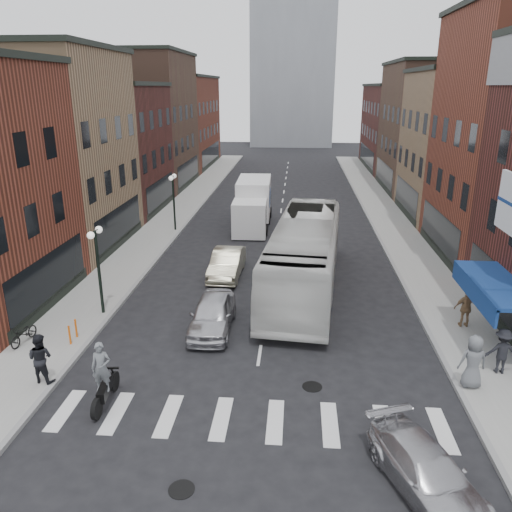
{
  "coord_description": "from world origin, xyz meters",
  "views": [
    {
      "loc": [
        1.28,
        -16.12,
        9.93
      ],
      "look_at": [
        -0.53,
        5.74,
        2.47
      ],
      "focal_mm": 35.0,
      "sensor_mm": 36.0,
      "label": 1
    }
  ],
  "objects_px": {
    "ped_right_a": "(502,351)",
    "ped_right_c": "(473,362)",
    "motorcycle_rider": "(103,376)",
    "streetlamp_far": "(173,192)",
    "sedan_left_near": "(212,314)",
    "transit_bus": "(305,255)",
    "box_truck": "(253,205)",
    "sedan_left_far": "(227,263)",
    "streetlamp_near": "(97,255)",
    "ped_right_b": "(466,308)",
    "bike_rack": "(73,332)",
    "ped_left_solo": "(40,358)",
    "parked_bicycle": "(24,334)",
    "curb_car": "(427,472)"
  },
  "relations": [
    {
      "from": "streetlamp_far",
      "to": "curb_car",
      "type": "xyz_separation_m",
      "value": [
        12.19,
        -23.5,
        -2.31
      ]
    },
    {
      "from": "bike_rack",
      "to": "sedan_left_far",
      "type": "xyz_separation_m",
      "value": [
        5.16,
        8.15,
        0.18
      ]
    },
    {
      "from": "streetlamp_far",
      "to": "sedan_left_near",
      "type": "distance_m",
      "value": 16.03
    },
    {
      "from": "sedan_left_far",
      "to": "ped_right_b",
      "type": "distance_m",
      "value": 12.36
    },
    {
      "from": "sedan_left_near",
      "to": "curb_car",
      "type": "xyz_separation_m",
      "value": [
        6.96,
        -8.5,
        -0.14
      ]
    },
    {
      "from": "motorcycle_rider",
      "to": "sedan_left_near",
      "type": "distance_m",
      "value": 6.19
    },
    {
      "from": "sedan_left_far",
      "to": "ped_left_solo",
      "type": "height_order",
      "value": "ped_left_solo"
    },
    {
      "from": "streetlamp_near",
      "to": "ped_right_a",
      "type": "height_order",
      "value": "streetlamp_near"
    },
    {
      "from": "curb_car",
      "to": "ped_right_c",
      "type": "xyz_separation_m",
      "value": [
        2.61,
        4.78,
        0.51
      ]
    },
    {
      "from": "ped_right_a",
      "to": "ped_right_b",
      "type": "bearing_deg",
      "value": -84.87
    },
    {
      "from": "bike_rack",
      "to": "ped_left_solo",
      "type": "distance_m",
      "value": 2.98
    },
    {
      "from": "curb_car",
      "to": "ped_right_a",
      "type": "distance_m",
      "value": 7.01
    },
    {
      "from": "streetlamp_near",
      "to": "sedan_left_far",
      "type": "relative_size",
      "value": 0.92
    },
    {
      "from": "ped_right_b",
      "to": "ped_right_c",
      "type": "relative_size",
      "value": 0.9
    },
    {
      "from": "parked_bicycle",
      "to": "ped_right_b",
      "type": "xyz_separation_m",
      "value": [
        18.08,
        2.97,
        0.45
      ]
    },
    {
      "from": "motorcycle_rider",
      "to": "ped_right_c",
      "type": "distance_m",
      "value": 12.35
    },
    {
      "from": "bike_rack",
      "to": "sedan_left_near",
      "type": "height_order",
      "value": "sedan_left_near"
    },
    {
      "from": "motorcycle_rider",
      "to": "ped_right_c",
      "type": "height_order",
      "value": "motorcycle_rider"
    },
    {
      "from": "streetlamp_far",
      "to": "ped_right_a",
      "type": "xyz_separation_m",
      "value": [
        16.13,
        -17.72,
        -1.91
      ]
    },
    {
      "from": "bike_rack",
      "to": "motorcycle_rider",
      "type": "height_order",
      "value": "motorcycle_rider"
    },
    {
      "from": "ped_right_c",
      "to": "parked_bicycle",
      "type": "bearing_deg",
      "value": -9.35
    },
    {
      "from": "streetlamp_near",
      "to": "ped_right_a",
      "type": "distance_m",
      "value": 16.66
    },
    {
      "from": "box_truck",
      "to": "motorcycle_rider",
      "type": "distance_m",
      "value": 22.59
    },
    {
      "from": "transit_bus",
      "to": "sedan_left_near",
      "type": "distance_m",
      "value": 6.45
    },
    {
      "from": "motorcycle_rider",
      "to": "ped_left_solo",
      "type": "bearing_deg",
      "value": 152.67
    },
    {
      "from": "ped_right_a",
      "to": "box_truck",
      "type": "bearing_deg",
      "value": -58.16
    },
    {
      "from": "curb_car",
      "to": "ped_right_b",
      "type": "height_order",
      "value": "ped_right_b"
    },
    {
      "from": "transit_bus",
      "to": "sedan_left_near",
      "type": "height_order",
      "value": "transit_bus"
    },
    {
      "from": "streetlamp_near",
      "to": "ped_right_b",
      "type": "distance_m",
      "value": 16.12
    },
    {
      "from": "box_truck",
      "to": "streetlamp_near",
      "type": "bearing_deg",
      "value": -110.66
    },
    {
      "from": "transit_bus",
      "to": "sedan_left_near",
      "type": "xyz_separation_m",
      "value": [
        -3.94,
        -4.99,
        -1.09
      ]
    },
    {
      "from": "transit_bus",
      "to": "sedan_left_far",
      "type": "xyz_separation_m",
      "value": [
        -4.21,
        1.47,
        -1.1
      ]
    },
    {
      "from": "bike_rack",
      "to": "transit_bus",
      "type": "xyz_separation_m",
      "value": [
        9.37,
        6.69,
        1.28
      ]
    },
    {
      "from": "sedan_left_near",
      "to": "streetlamp_far",
      "type": "bearing_deg",
      "value": 108.39
    },
    {
      "from": "bike_rack",
      "to": "sedan_left_near",
      "type": "bearing_deg",
      "value": 17.4
    },
    {
      "from": "bike_rack",
      "to": "curb_car",
      "type": "height_order",
      "value": "curb_car"
    },
    {
      "from": "sedan_left_far",
      "to": "streetlamp_far",
      "type": "bearing_deg",
      "value": 121.57
    },
    {
      "from": "sedan_left_near",
      "to": "ped_right_c",
      "type": "xyz_separation_m",
      "value": [
        9.58,
        -3.72,
        0.36
      ]
    },
    {
      "from": "bike_rack",
      "to": "ped_right_b",
      "type": "relative_size",
      "value": 0.47
    },
    {
      "from": "ped_right_a",
      "to": "parked_bicycle",
      "type": "bearing_deg",
      "value": 1.09
    },
    {
      "from": "streetlamp_near",
      "to": "transit_bus",
      "type": "bearing_deg",
      "value": 23.51
    },
    {
      "from": "motorcycle_rider",
      "to": "curb_car",
      "type": "distance_m",
      "value": 10.03
    },
    {
      "from": "ped_right_c",
      "to": "box_truck",
      "type": "bearing_deg",
      "value": -69.25
    },
    {
      "from": "box_truck",
      "to": "sedan_left_far",
      "type": "distance_m",
      "value": 10.41
    },
    {
      "from": "ped_right_b",
      "to": "ped_right_a",
      "type": "bearing_deg",
      "value": 90.56
    },
    {
      "from": "streetlamp_far",
      "to": "ped_right_a",
      "type": "distance_m",
      "value": 24.04
    },
    {
      "from": "ped_right_a",
      "to": "ped_right_c",
      "type": "bearing_deg",
      "value": 40.01
    },
    {
      "from": "sedan_left_far",
      "to": "ped_right_a",
      "type": "xyz_separation_m",
      "value": [
        11.17,
        -9.18,
        0.27
      ]
    },
    {
      "from": "transit_bus",
      "to": "ped_right_a",
      "type": "xyz_separation_m",
      "value": [
        6.96,
        -7.71,
        -0.83
      ]
    },
    {
      "from": "streetlamp_far",
      "to": "motorcycle_rider",
      "type": "distance_m",
      "value": 20.84
    }
  ]
}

